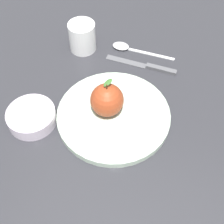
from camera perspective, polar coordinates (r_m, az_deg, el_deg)
name	(u,v)px	position (r m, az deg, el deg)	size (l,w,h in m)	color
ground_plane	(118,104)	(0.75, 1.11, 1.54)	(2.40, 2.40, 0.00)	#2D2D33
dinner_plate	(112,115)	(0.72, 0.00, -0.49)	(0.27, 0.27, 0.02)	#B2C6B2
apple	(107,100)	(0.69, -0.95, 2.27)	(0.08, 0.08, 0.09)	#9E3D1E
side_bowl	(31,116)	(0.73, -14.89, -0.73)	(0.11, 0.11, 0.03)	silver
cup	(82,36)	(0.87, -5.61, 14.08)	(0.07, 0.07, 0.08)	white
knife	(147,66)	(0.84, 6.65, 8.55)	(0.03, 0.20, 0.01)	#59595E
spoon	(128,48)	(0.89, 3.00, 11.93)	(0.04, 0.18, 0.01)	silver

